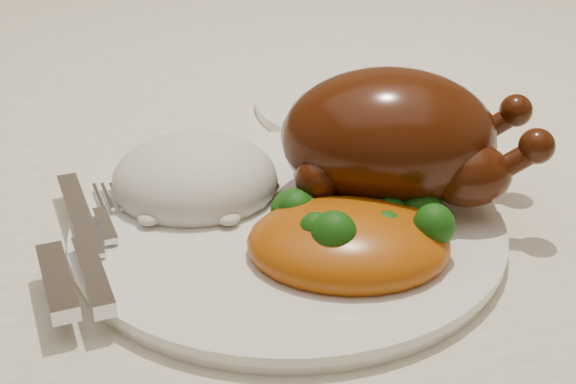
{
  "coord_description": "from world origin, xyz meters",
  "views": [
    {
      "loc": [
        0.09,
        -0.63,
        1.04
      ],
      "look_at": [
        0.13,
        -0.19,
        0.8
      ],
      "focal_mm": 50.0,
      "sensor_mm": 36.0,
      "label": 1
    }
  ],
  "objects": [
    {
      "name": "dining_table",
      "position": [
        0.0,
        0.0,
        0.67
      ],
      "size": [
        1.6,
        0.9,
        0.76
      ],
      "color": "brown",
      "rests_on": "floor"
    },
    {
      "name": "mac_and_cheese",
      "position": [
        0.16,
        -0.23,
        0.79
      ],
      "size": [
        0.13,
        0.11,
        0.05
      ],
      "rotation": [
        0.0,
        0.0,
        -0.13
      ],
      "color": "#B2570B",
      "rests_on": "dinner_plate"
    },
    {
      "name": "tablecloth",
      "position": [
        0.0,
        0.0,
        0.74
      ],
      "size": [
        1.73,
        1.03,
        0.18
      ],
      "color": "white",
      "rests_on": "dining_table"
    },
    {
      "name": "roast_chicken",
      "position": [
        0.2,
        -0.16,
        0.82
      ],
      "size": [
        0.18,
        0.12,
        0.09
      ],
      "rotation": [
        0.0,
        0.0,
        -0.11
      ],
      "color": "#481807",
      "rests_on": "dinner_plate"
    },
    {
      "name": "dinner_plate",
      "position": [
        0.13,
        -0.19,
        0.77
      ],
      "size": [
        0.33,
        0.33,
        0.01
      ],
      "primitive_type": "cylinder",
      "rotation": [
        0.0,
        0.0,
        -0.25
      ],
      "color": "white",
      "rests_on": "tablecloth"
    },
    {
      "name": "side_plate",
      "position": [
        0.22,
        0.02,
        0.77
      ],
      "size": [
        0.23,
        0.23,
        0.01
      ],
      "primitive_type": "cylinder",
      "rotation": [
        0.0,
        0.0,
        -0.17
      ],
      "color": "white",
      "rests_on": "tablecloth"
    },
    {
      "name": "rice_mound",
      "position": [
        0.07,
        -0.15,
        0.79
      ],
      "size": [
        0.12,
        0.11,
        0.06
      ],
      "rotation": [
        0.0,
        0.0,
        -0.08
      ],
      "color": "white",
      "rests_on": "dinner_plate"
    },
    {
      "name": "cutlery",
      "position": [
        0.0,
        -0.23,
        0.79
      ],
      "size": [
        0.06,
        0.17,
        0.01
      ],
      "rotation": [
        0.0,
        0.0,
        0.3
      ],
      "color": "#BCBCC3",
      "rests_on": "dinner_plate"
    }
  ]
}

